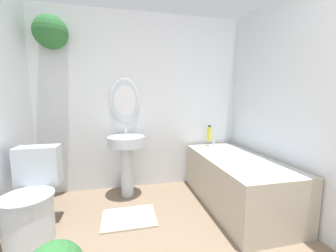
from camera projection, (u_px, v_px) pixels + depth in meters
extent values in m
cube|color=silver|center=(143.00, 103.00, 2.89)|extent=(2.90, 0.06, 2.40)
ellipsoid|color=silver|center=(125.00, 100.00, 2.79)|extent=(0.40, 0.02, 0.61)
ellipsoid|color=silver|center=(125.00, 100.00, 2.78)|extent=(0.36, 0.01, 0.57)
cylinder|color=#9E6042|center=(50.00, 24.00, 2.40)|extent=(0.17, 0.17, 0.10)
sphere|color=#2D6B33|center=(51.00, 32.00, 2.41)|extent=(0.38, 0.38, 0.38)
cube|color=silver|center=(314.00, 104.00, 1.88)|extent=(0.06, 2.79, 2.40)
cylinder|color=silver|center=(29.00, 220.00, 1.80)|extent=(0.40, 0.40, 0.40)
cylinder|color=#A0A9B1|center=(27.00, 197.00, 1.77)|extent=(0.43, 0.43, 0.02)
cube|color=silver|center=(39.00, 166.00, 2.04)|extent=(0.39, 0.20, 0.39)
cylinder|color=silver|center=(127.00, 171.00, 2.65)|extent=(0.16, 0.16, 0.66)
cylinder|color=silver|center=(126.00, 141.00, 2.60)|extent=(0.47, 0.47, 0.12)
cylinder|color=silver|center=(126.00, 131.00, 2.71)|extent=(0.02, 0.02, 0.10)
cube|color=#B2A893|center=(236.00, 181.00, 2.43)|extent=(0.74, 1.48, 0.57)
cube|color=silver|center=(237.00, 159.00, 2.39)|extent=(0.64, 1.38, 0.04)
cylinder|color=silver|center=(214.00, 143.00, 3.01)|extent=(0.04, 0.04, 0.08)
cylinder|color=gold|center=(209.00, 134.00, 2.97)|extent=(0.08, 0.08, 0.20)
cylinder|color=black|center=(210.00, 126.00, 2.96)|extent=(0.04, 0.04, 0.02)
cube|color=#B7A88E|center=(129.00, 218.00, 2.16)|extent=(0.55, 0.42, 0.02)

